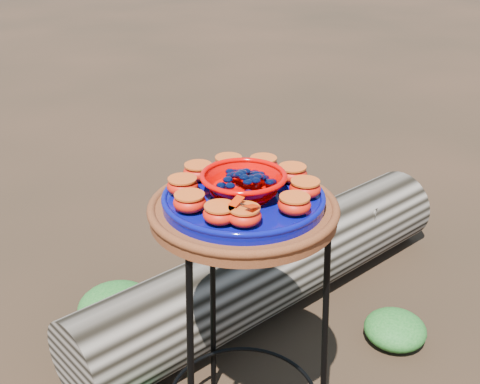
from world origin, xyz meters
name	(u,v)px	position (x,y,z in m)	size (l,w,h in m)	color
plant_stand	(243,339)	(0.00, 0.00, 0.35)	(0.44, 0.44, 0.70)	black
terracotta_saucer	(243,212)	(0.00, 0.00, 0.72)	(0.43, 0.43, 0.03)	#521F0B
cobalt_plate	(243,200)	(0.00, 0.00, 0.75)	(0.37, 0.37, 0.02)	#0A1452
red_bowl	(244,185)	(0.00, 0.00, 0.78)	(0.18, 0.18, 0.05)	#CF0200
glass_gems	(244,170)	(0.00, 0.00, 0.82)	(0.14, 0.14, 0.02)	black
orange_half_0	(244,216)	(-0.06, -0.13, 0.78)	(0.07, 0.07, 0.04)	#AA1D0F
orange_half_1	(294,205)	(0.06, -0.12, 0.78)	(0.07, 0.07, 0.04)	#AA1D0F
orange_half_2	(305,189)	(0.12, -0.06, 0.78)	(0.07, 0.07, 0.04)	#AA1D0F
orange_half_3	(292,174)	(0.14, 0.02, 0.78)	(0.07, 0.07, 0.04)	#AA1D0F
orange_half_4	(263,165)	(0.10, 0.10, 0.78)	(0.07, 0.07, 0.04)	#AA1D0F
orange_half_5	(229,164)	(0.02, 0.14, 0.78)	(0.07, 0.07, 0.04)	#AA1D0F
orange_half_6	(198,172)	(-0.06, 0.12, 0.78)	(0.07, 0.07, 0.04)	#AA1D0F
orange_half_7	(183,186)	(-0.12, 0.06, 0.78)	(0.07, 0.07, 0.04)	#AA1D0F
orange_half_8	(190,202)	(-0.14, -0.02, 0.78)	(0.07, 0.07, 0.04)	#AA1D0F
orange_half_9	(220,214)	(-0.10, -0.10, 0.78)	(0.07, 0.07, 0.04)	#AA1D0F
butterfly	(244,205)	(-0.06, -0.13, 0.81)	(0.07, 0.04, 0.01)	red
driftwood_log	(272,269)	(0.36, 0.54, 0.15)	(1.60, 0.42, 0.30)	black
foliage_right	(395,328)	(0.65, 0.17, 0.05)	(0.21, 0.21, 0.11)	#104714
foliage_back	(117,305)	(-0.19, 0.66, 0.07)	(0.27, 0.27, 0.14)	#104714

